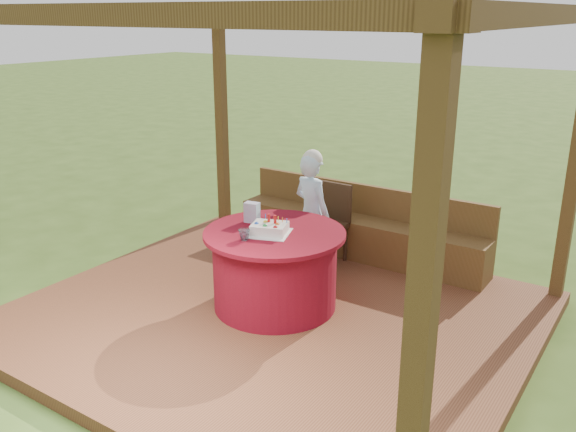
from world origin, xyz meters
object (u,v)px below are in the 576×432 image
object	(u,v)px
table	(275,269)
gift_bag	(252,212)
birthday_cake	(269,228)
elderly_woman	(312,211)
chair	(328,219)
bench	(359,233)
drinking_glass	(244,235)

from	to	relation	value
table	gift_bag	distance (m)	0.58
birthday_cake	elderly_woman	bearing A→B (deg)	98.92
table	chair	world-z (taller)	chair
table	gift_bag	world-z (taller)	gift_bag
elderly_woman	birthday_cake	bearing A→B (deg)	-81.08
table	chair	bearing A→B (deg)	96.97
gift_bag	bench	bearing A→B (deg)	65.92
table	birthday_cake	bearing A→B (deg)	-93.09
table	gift_bag	size ratio (longest dim) A/B	6.74
elderly_woman	drinking_glass	xyz separation A→B (m)	(0.07, -1.25, 0.13)
chair	birthday_cake	world-z (taller)	birthday_cake
table	gift_bag	bearing A→B (deg)	163.84
bench	birthday_cake	size ratio (longest dim) A/B	6.58
chair	birthday_cake	size ratio (longest dim) A/B	1.94
table	drinking_glass	bearing A→B (deg)	-105.76
table	elderly_woman	bearing A→B (deg)	99.87
bench	elderly_woman	size ratio (longest dim) A/B	2.24
table	drinking_glass	world-z (taller)	drinking_glass
bench	elderly_woman	xyz separation A→B (m)	(-0.22, -0.68, 0.41)
bench	drinking_glass	bearing A→B (deg)	-94.61
chair	gift_bag	distance (m)	1.23
bench	table	world-z (taller)	bench
bench	elderly_woman	bearing A→B (deg)	-107.89
bench	drinking_glass	xyz separation A→B (m)	(-0.16, -1.93, 0.54)
birthday_cake	gift_bag	bearing A→B (deg)	152.46
bench	chair	xyz separation A→B (m)	(-0.22, -0.34, 0.23)
elderly_woman	birthday_cake	size ratio (longest dim) A/B	2.94
bench	gift_bag	bearing A→B (deg)	-104.55
birthday_cake	drinking_glass	size ratio (longest dim) A/B	4.29
bench	chair	distance (m)	0.46
table	elderly_woman	size ratio (longest dim) A/B	0.99
birthday_cake	chair	bearing A→B (deg)	96.42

